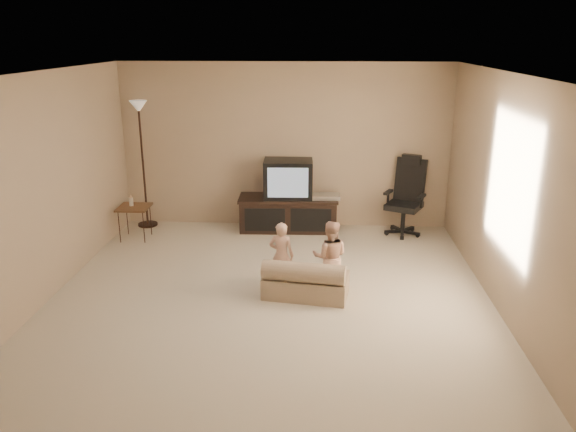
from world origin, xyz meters
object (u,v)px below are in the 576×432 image
toddler_left (281,255)px  child_sofa (305,281)px  office_chair (405,206)px  tv_stand (289,201)px  side_table (134,207)px  toddler_right (330,257)px  floor_lamp (141,136)px

toddler_left → child_sofa: bearing=150.5°
office_chair → toddler_left: office_chair is taller
tv_stand → child_sofa: 2.37m
side_table → toddler_right: size_ratio=0.77×
toddler_right → side_table: bearing=-26.6°
toddler_left → toddler_right: (0.57, -0.06, 0.02)m
tv_stand → floor_lamp: bearing=176.6°
child_sofa → toddler_right: size_ratio=1.18×
tv_stand → side_table: 2.29m
side_table → child_sofa: size_ratio=0.66×
tv_stand → toddler_right: 2.25m
office_chair → toddler_right: size_ratio=1.37×
toddler_left → floor_lamp: bearing=-34.4°
side_table → toddler_right: 3.26m
tv_stand → toddler_left: tv_stand is taller
toddler_left → toddler_right: size_ratio=0.95×
child_sofa → toddler_right: bearing=40.0°
tv_stand → side_table: (-2.23, -0.54, 0.02)m
child_sofa → side_table: bearing=153.5°
office_chair → child_sofa: bearing=-95.9°
office_chair → toddler_left: bearing=-103.9°
tv_stand → office_chair: 1.76m
tv_stand → toddler_left: size_ratio=1.89×
floor_lamp → toddler_right: 3.74m
child_sofa → toddler_right: toddler_right is taller
child_sofa → toddler_right: 0.41m
toddler_right → floor_lamp: bearing=-34.8°
floor_lamp → child_sofa: floor_lamp is taller
office_chair → toddler_right: (-1.15, -2.09, 0.01)m
office_chair → tv_stand: bearing=-156.1°
side_table → floor_lamp: bearing=90.6°
child_sofa → toddler_right: (0.28, 0.17, 0.24)m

